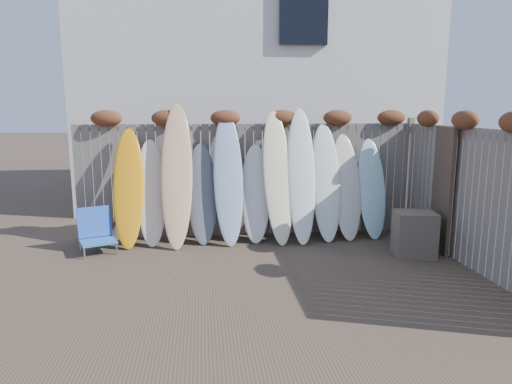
{
  "coord_description": "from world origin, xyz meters",
  "views": [
    {
      "loc": [
        -0.8,
        -5.64,
        2.26
      ],
      "look_at": [
        0.0,
        1.2,
        1.0
      ],
      "focal_mm": 32.0,
      "sensor_mm": 36.0,
      "label": 1
    }
  ],
  "objects": [
    {
      "name": "surfboard_0",
      "position": [
        -2.03,
        1.96,
        0.97
      ],
      "size": [
        0.5,
        0.7,
        1.94
      ],
      "primitive_type": "ellipsoid",
      "rotation": [
        -0.31,
        0.0,
        -0.01
      ],
      "color": "orange",
      "rests_on": "ground"
    },
    {
      "name": "beach_chair",
      "position": [
        -2.52,
        1.66,
        0.33
      ],
      "size": [
        0.7,
        0.72,
        0.7
      ],
      "color": "blue",
      "rests_on": "ground"
    },
    {
      "name": "ground",
      "position": [
        0.0,
        0.0,
        0.0
      ],
      "size": [
        80.0,
        80.0,
        0.0
      ],
      "primitive_type": "plane",
      "color": "#493A2D"
    },
    {
      "name": "surfboard_5",
      "position": [
        0.09,
        2.01,
        0.83
      ],
      "size": [
        0.55,
        0.64,
        1.66
      ],
      "primitive_type": "ellipsoid",
      "rotation": [
        -0.31,
        0.0,
        -0.09
      ],
      "color": "silver",
      "rests_on": "ground"
    },
    {
      "name": "surfboard_10",
      "position": [
        2.16,
        2.02,
        0.87
      ],
      "size": [
        0.49,
        0.63,
        1.74
      ],
      "primitive_type": "ellipsoid",
      "rotation": [
        -0.31,
        0.0,
        -0.0
      ],
      "color": "#A5D5DE",
      "rests_on": "ground"
    },
    {
      "name": "lattice_panel",
      "position": [
        3.0,
        1.34,
        0.99
      ],
      "size": [
        0.26,
        1.32,
        1.99
      ],
      "primitive_type": "cube",
      "rotation": [
        0.0,
        0.0,
        -0.16
      ],
      "color": "#4E3B2F",
      "rests_on": "ground"
    },
    {
      "name": "surfboard_7",
      "position": [
        0.86,
        1.92,
        1.14
      ],
      "size": [
        0.53,
        0.83,
        2.28
      ],
      "primitive_type": "ellipsoid",
      "rotation": [
        -0.31,
        0.0,
        -0.06
      ],
      "color": "white",
      "rests_on": "ground"
    },
    {
      "name": "surfboard_6",
      "position": [
        0.46,
        1.93,
        1.12
      ],
      "size": [
        0.56,
        0.83,
        2.23
      ],
      "primitive_type": "ellipsoid",
      "rotation": [
        -0.31,
        0.0,
        0.09
      ],
      "color": "#EEEABD",
      "rests_on": "ground"
    },
    {
      "name": "house",
      "position": [
        0.5,
        6.5,
        3.2
      ],
      "size": [
        8.5,
        5.5,
        6.33
      ],
      "color": "silver",
      "rests_on": "ground"
    },
    {
      "name": "right_fence",
      "position": [
        2.99,
        0.25,
        1.14
      ],
      "size": [
        0.28,
        4.4,
        2.24
      ],
      "color": "slate",
      "rests_on": "ground"
    },
    {
      "name": "surfboard_4",
      "position": [
        -0.38,
        1.96,
        1.1
      ],
      "size": [
        0.53,
        0.79,
        2.2
      ],
      "primitive_type": "ellipsoid",
      "rotation": [
        -0.31,
        0.0,
        0.04
      ],
      "color": "#8BA2C5",
      "rests_on": "ground"
    },
    {
      "name": "back_fence",
      "position": [
        0.06,
        2.39,
        1.18
      ],
      "size": [
        6.05,
        0.28,
        2.24
      ],
      "color": "slate",
      "rests_on": "ground"
    },
    {
      "name": "surfboard_9",
      "position": [
        1.69,
        2.0,
        0.91
      ],
      "size": [
        0.54,
        0.67,
        1.82
      ],
      "primitive_type": "ellipsoid",
      "rotation": [
        -0.31,
        0.0,
        0.04
      ],
      "color": "silver",
      "rests_on": "ground"
    },
    {
      "name": "surfboard_2",
      "position": [
        -1.24,
        1.91,
        1.18
      ],
      "size": [
        0.56,
        0.85,
        2.35
      ],
      "primitive_type": "ellipsoid",
      "rotation": [
        -0.31,
        0.0,
        -0.05
      ],
      "color": "tan",
      "rests_on": "ground"
    },
    {
      "name": "surfboard_3",
      "position": [
        -0.83,
        2.02,
        0.84
      ],
      "size": [
        0.54,
        0.63,
        1.68
      ],
      "primitive_type": "ellipsoid",
      "rotation": [
        -0.31,
        0.0,
        0.04
      ],
      "color": "#575C65",
      "rests_on": "ground"
    },
    {
      "name": "surfboard_1",
      "position": [
        -1.67,
        2.02,
        0.88
      ],
      "size": [
        0.53,
        0.66,
        1.76
      ],
      "primitive_type": "ellipsoid",
      "rotation": [
        -0.31,
        0.0,
        0.07
      ],
      "color": "beige",
      "rests_on": "ground"
    },
    {
      "name": "surfboard_8",
      "position": [
        1.32,
        1.98,
        1.01
      ],
      "size": [
        0.52,
        0.72,
        2.01
      ],
      "primitive_type": "ellipsoid",
      "rotation": [
        -0.31,
        0.0,
        -0.02
      ],
      "color": "white",
      "rests_on": "ground"
    },
    {
      "name": "wooden_crate",
      "position": [
        2.43,
        0.86,
        0.35
      ],
      "size": [
        0.67,
        0.59,
        0.7
      ],
      "primitive_type": "cube",
      "rotation": [
        0.0,
        0.0,
        -0.16
      ],
      "color": "#665E4C",
      "rests_on": "ground"
    }
  ]
}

